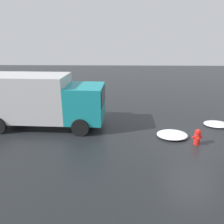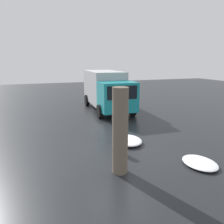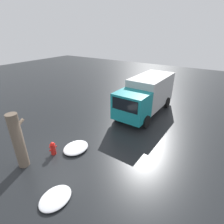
% 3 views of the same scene
% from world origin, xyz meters
% --- Properties ---
extents(ground_plane, '(60.00, 60.00, 0.00)m').
position_xyz_m(ground_plane, '(0.00, 0.00, 0.00)').
color(ground_plane, black).
extents(fire_hydrant, '(0.49, 0.39, 0.76)m').
position_xyz_m(fire_hydrant, '(-0.00, 0.00, 0.39)').
color(fire_hydrant, red).
rests_on(fire_hydrant, ground_plane).
extents(tree_trunk, '(0.79, 0.52, 2.90)m').
position_xyz_m(tree_trunk, '(-1.41, 0.57, 1.46)').
color(tree_trunk, '#6B5B4C').
rests_on(tree_trunk, ground_plane).
extents(delivery_truck, '(6.66, 2.78, 2.89)m').
position_xyz_m(delivery_truck, '(7.94, -2.07, 1.58)').
color(delivery_truck, teal).
rests_on(delivery_truck, ground_plane).
extents(snow_pile_by_hydrant, '(1.40, 1.12, 0.16)m').
position_xyz_m(snow_pile_by_hydrant, '(-1.92, -2.37, 0.08)').
color(snow_pile_by_hydrant, white).
rests_on(snow_pile_by_hydrant, ground_plane).
extents(snow_pile_curbside, '(1.54, 1.27, 0.25)m').
position_xyz_m(snow_pile_curbside, '(0.96, -0.76, 0.12)').
color(snow_pile_curbside, white).
rests_on(snow_pile_curbside, ground_plane).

